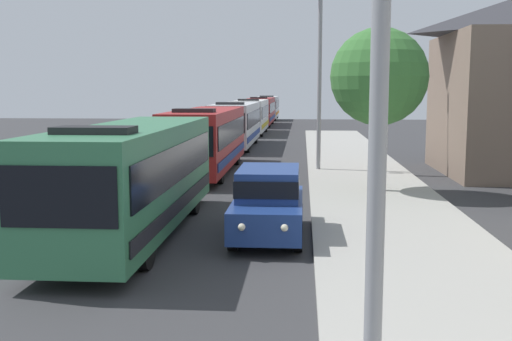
# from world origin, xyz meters

# --- Properties ---
(bus_lead) EXTENTS (2.58, 10.68, 3.21)m
(bus_lead) POSITION_xyz_m (-1.30, 13.26, 1.69)
(bus_lead) COLOR #33724C
(bus_lead) RESTS_ON ground_plane
(bus_second_in_line) EXTENTS (2.58, 11.45, 3.21)m
(bus_second_in_line) POSITION_xyz_m (-1.30, 26.13, 1.69)
(bus_second_in_line) COLOR maroon
(bus_second_in_line) RESTS_ON ground_plane
(bus_middle) EXTENTS (2.58, 11.57, 3.21)m
(bus_middle) POSITION_xyz_m (-1.30, 39.25, 1.69)
(bus_middle) COLOR silver
(bus_middle) RESTS_ON ground_plane
(bus_fourth_in_line) EXTENTS (2.58, 10.51, 3.21)m
(bus_fourth_in_line) POSITION_xyz_m (-1.30, 52.21, 1.69)
(bus_fourth_in_line) COLOR silver
(bus_fourth_in_line) RESTS_ON ground_plane
(bus_rear) EXTENTS (2.58, 12.08, 3.21)m
(bus_rear) POSITION_xyz_m (-1.30, 65.09, 1.69)
(bus_rear) COLOR maroon
(bus_rear) RESTS_ON ground_plane
(bus_tail_end) EXTENTS (2.58, 10.81, 3.21)m
(bus_tail_end) POSITION_xyz_m (-1.30, 79.02, 1.69)
(bus_tail_end) COLOR silver
(bus_tail_end) RESTS_ON ground_plane
(white_suv) EXTENTS (1.86, 4.58, 1.90)m
(white_suv) POSITION_xyz_m (2.40, 13.23, 1.03)
(white_suv) COLOR navy
(white_suv) RESTS_ON ground_plane
(streetlamp_mid) EXTENTS (5.20, 0.28, 8.60)m
(streetlamp_mid) POSITION_xyz_m (4.10, 26.77, 5.34)
(streetlamp_mid) COLOR gray
(streetlamp_mid) RESTS_ON sidewalk
(roadside_tree) EXTENTS (3.69, 3.69, 6.19)m
(roadside_tree) POSITION_xyz_m (6.18, 20.54, 4.48)
(roadside_tree) COLOR #4C3823
(roadside_tree) RESTS_ON sidewalk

